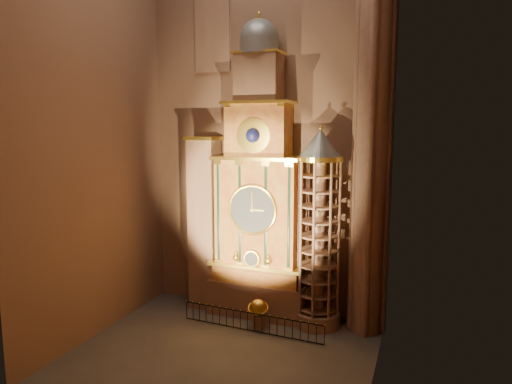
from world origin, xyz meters
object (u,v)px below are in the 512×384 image
at_px(celestial_globe, 258,311).
at_px(stair_turret, 319,231).
at_px(astronomical_clock, 259,200).
at_px(iron_railing, 251,322).
at_px(portrait_tower, 205,222).

bearing_deg(celestial_globe, stair_turret, 28.24).
xyz_separation_m(astronomical_clock, celestial_globe, (0.63, -1.80, -5.72)).
distance_m(stair_turret, iron_railing, 6.00).
bearing_deg(celestial_globe, astronomical_clock, 109.29).
relative_size(stair_turret, celestial_globe, 6.74).
height_order(portrait_tower, stair_turret, stair_turret).
bearing_deg(portrait_tower, stair_turret, -2.33).
relative_size(celestial_globe, iron_railing, 0.20).
distance_m(astronomical_clock, portrait_tower, 3.73).
xyz_separation_m(stair_turret, celestial_globe, (-2.87, -1.54, -4.31)).
relative_size(portrait_tower, celestial_globe, 6.36).
distance_m(astronomical_clock, celestial_globe, 6.03).
bearing_deg(astronomical_clock, celestial_globe, -70.71).
relative_size(astronomical_clock, celestial_globe, 10.42).
height_order(astronomical_clock, stair_turret, astronomical_clock).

